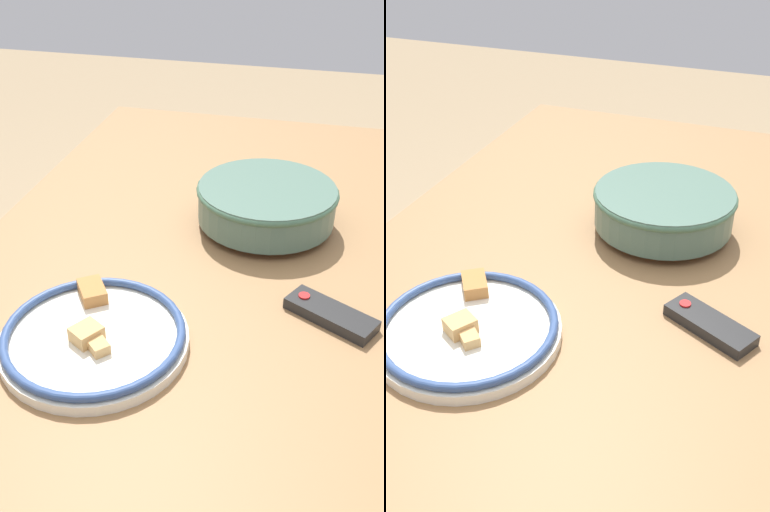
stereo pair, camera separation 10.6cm
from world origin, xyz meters
The scene contains 5 objects.
ground_plane centered at (0.00, 0.00, 0.00)m, with size 8.00×8.00×0.00m, color #9E8460.
dining_table centered at (0.00, 0.00, 0.67)m, with size 1.48×0.85×0.75m.
noodle_bowl centered at (-0.11, 0.12, 0.81)m, with size 0.29×0.29×0.09m.
food_plate centered at (0.32, -0.08, 0.77)m, with size 0.29×0.29×0.04m.
tv_remote centered at (0.16, 0.27, 0.76)m, with size 0.12×0.16×0.02m.
Camera 1 is at (0.97, 0.24, 1.38)m, focal length 42.00 mm.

